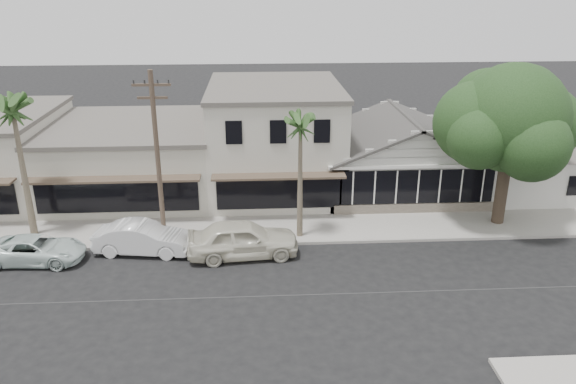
{
  "coord_description": "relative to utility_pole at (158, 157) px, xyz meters",
  "views": [
    {
      "loc": [
        -4.2,
        -21.14,
        12.98
      ],
      "look_at": [
        -2.6,
        6.0,
        2.53
      ],
      "focal_mm": 35.0,
      "sensor_mm": 36.0,
      "label": 1
    }
  ],
  "objects": [
    {
      "name": "palm_mid",
      "position": [
        -7.15,
        1.59,
        2.13
      ],
      "size": [
        3.07,
        3.07,
        8.1
      ],
      "color": "#726651",
      "rests_on": "ground"
    },
    {
      "name": "corner_shop",
      "position": [
        14.0,
        7.27,
        -2.17
      ],
      "size": [
        10.4,
        8.6,
        5.1
      ],
      "color": "silver",
      "rests_on": "ground"
    },
    {
      "name": "shade_tree",
      "position": [
        18.12,
        1.92,
        1.11
      ],
      "size": [
        8.07,
        7.3,
        8.96
      ],
      "rotation": [
        0.0,
        0.0,
        0.12
      ],
      "color": "#443829",
      "rests_on": "ground"
    },
    {
      "name": "ground",
      "position": [
        9.0,
        -5.2,
        -4.79
      ],
      "size": [
        140.0,
        140.0,
        0.0
      ],
      "primitive_type": "plane",
      "color": "black",
      "rests_on": "ground"
    },
    {
      "name": "car_0",
      "position": [
        4.04,
        -1.33,
        -3.86
      ],
      "size": [
        5.62,
        2.67,
        1.86
      ],
      "primitive_type": "imported",
      "rotation": [
        0.0,
        0.0,
        1.66
      ],
      "color": "beige",
      "rests_on": "ground"
    },
    {
      "name": "palm_east",
      "position": [
        7.0,
        0.55,
        1.32
      ],
      "size": [
        2.86,
        2.86,
        7.12
      ],
      "color": "#726651",
      "rests_on": "ground"
    },
    {
      "name": "row_building_near",
      "position": [
        6.0,
        8.3,
        -1.54
      ],
      "size": [
        8.0,
        10.0,
        6.5
      ],
      "primitive_type": "cube",
      "color": "beige",
      "rests_on": "ground"
    },
    {
      "name": "car_2",
      "position": [
        -5.96,
        -1.35,
        -4.14
      ],
      "size": [
        4.78,
        2.45,
        1.29
      ],
      "primitive_type": "imported",
      "rotation": [
        0.0,
        0.0,
        1.5
      ],
      "color": "silver",
      "rests_on": "ground"
    },
    {
      "name": "row_building_midnear",
      "position": [
        -3.0,
        8.3,
        -2.69
      ],
      "size": [
        10.0,
        10.0,
        4.2
      ],
      "primitive_type": "cube",
      "color": "beige",
      "rests_on": "ground"
    },
    {
      "name": "utility_pole",
      "position": [
        0.0,
        0.0,
        0.0
      ],
      "size": [
        1.8,
        0.24,
        9.0
      ],
      "color": "brown",
      "rests_on": "ground"
    },
    {
      "name": "car_1",
      "position": [
        -0.96,
        -0.67,
        -4.0
      ],
      "size": [
        4.99,
        2.3,
        1.58
      ],
      "primitive_type": "imported",
      "rotation": [
        0.0,
        0.0,
        1.44
      ],
      "color": "white",
      "rests_on": "ground"
    },
    {
      "name": "sidewalk_north",
      "position": [
        1.0,
        1.55,
        -4.71
      ],
      "size": [
        90.0,
        3.5,
        0.15
      ],
      "primitive_type": "cube",
      "color": "#9E9991",
      "rests_on": "ground"
    },
    {
      "name": "side_cottage",
      "position": [
        22.2,
        6.3,
        -3.29
      ],
      "size": [
        6.0,
        6.0,
        3.0
      ],
      "primitive_type": "cube",
      "color": "silver",
      "rests_on": "ground"
    }
  ]
}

